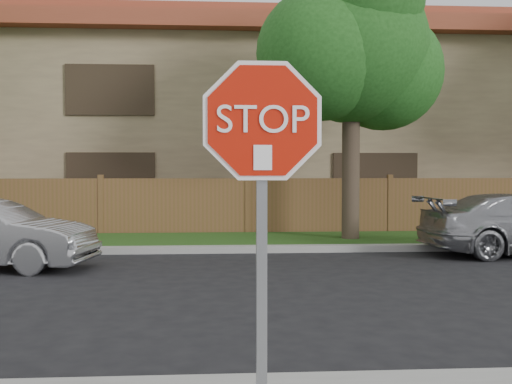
{
  "coord_description": "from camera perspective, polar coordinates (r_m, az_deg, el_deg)",
  "views": [
    {
      "loc": [
        -0.84,
        -5.08,
        1.86
      ],
      "look_at": [
        -0.56,
        -0.9,
        1.7
      ],
      "focal_mm": 42.0,
      "sensor_mm": 36.0,
      "label": 1
    }
  ],
  "objects": [
    {
      "name": "fence",
      "position": [
        16.54,
        -0.8,
        -1.46
      ],
      "size": [
        70.0,
        0.12,
        1.6
      ],
      "primitive_type": "cube",
      "color": "brown",
      "rests_on": "ground"
    },
    {
      "name": "tree_mid",
      "position": [
        15.33,
        9.26,
        13.53
      ],
      "size": [
        4.8,
        3.9,
        7.35
      ],
      "color": "#382B21",
      "rests_on": "ground"
    },
    {
      "name": "far_curb",
      "position": [
        13.38,
        -0.09,
        -5.45
      ],
      "size": [
        70.0,
        0.3,
        0.15
      ],
      "primitive_type": "cube",
      "color": "gray",
      "rests_on": "ground"
    },
    {
      "name": "grass_strip",
      "position": [
        15.02,
        -0.49,
        -4.67
      ],
      "size": [
        70.0,
        3.0,
        0.12
      ],
      "primitive_type": "cube",
      "color": "#1E4714",
      "rests_on": "ground"
    },
    {
      "name": "stop_sign",
      "position": [
        3.61,
        0.6,
        1.7
      ],
      "size": [
        1.01,
        0.13,
        2.55
      ],
      "color": "gray",
      "rests_on": "sidewalk_near"
    },
    {
      "name": "apartment_building",
      "position": [
        22.16,
        -1.55,
        6.54
      ],
      "size": [
        35.2,
        9.2,
        7.2
      ],
      "color": "#857052",
      "rests_on": "ground"
    },
    {
      "name": "ground",
      "position": [
        5.48,
        5.55,
        -17.66
      ],
      "size": [
        90.0,
        90.0,
        0.0
      ],
      "primitive_type": "plane",
      "color": "black",
      "rests_on": "ground"
    }
  ]
}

